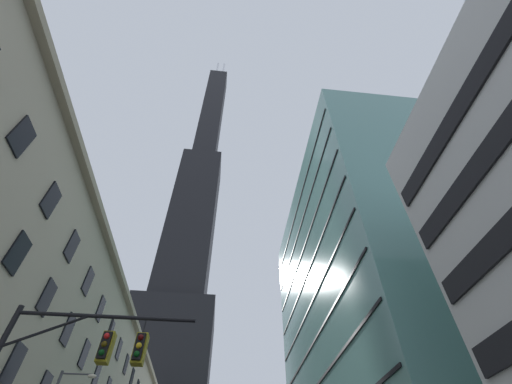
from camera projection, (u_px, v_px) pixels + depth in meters
The scene contains 3 objects.
dark_skyscraper at pixel (186, 255), 111.77m from camera, with size 22.76×22.76×223.74m.
glass_office_midrise at pixel (391, 311), 39.73m from camera, with size 19.84×35.18×40.13m.
traffic_signal_mast at pixel (69, 370), 10.96m from camera, with size 6.60×0.63×7.08m.
Camera 1 is at (0.79, -8.73, 1.30)m, focal length 23.27 mm.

